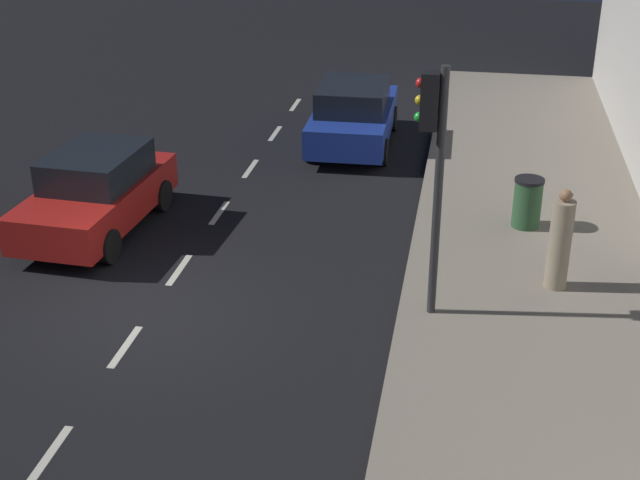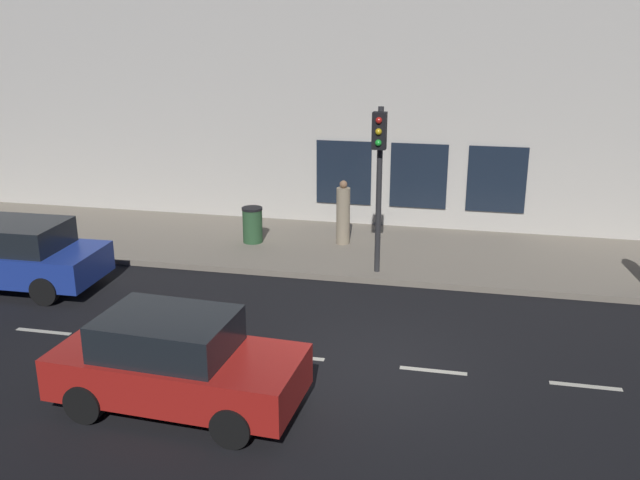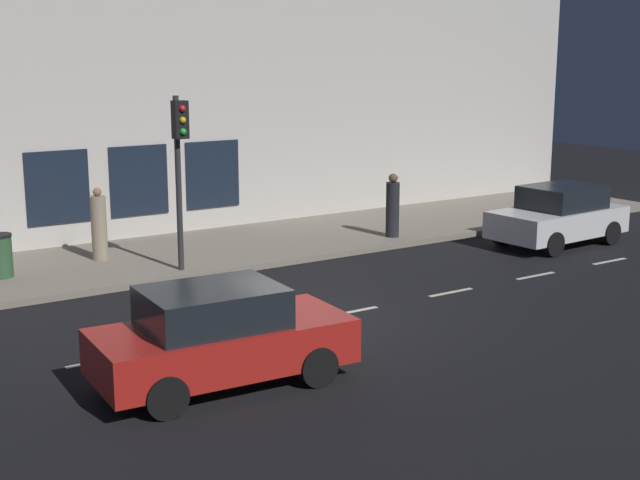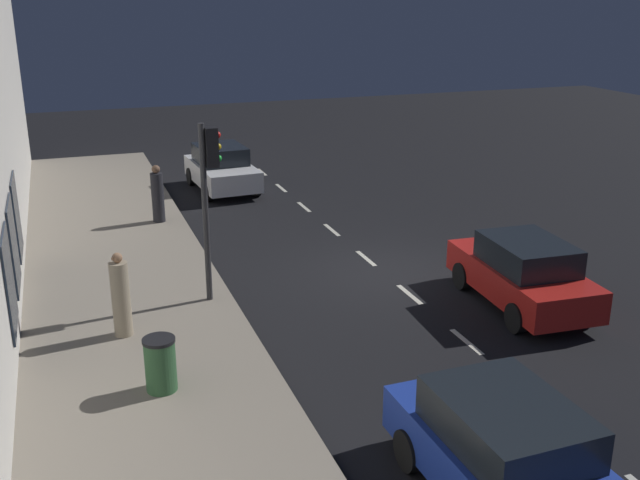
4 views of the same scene
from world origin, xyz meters
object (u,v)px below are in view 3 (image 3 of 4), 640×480
at_px(pedestrian_0, 393,207).
at_px(parked_car_0, 559,216).
at_px(parked_car_1, 220,336).
at_px(pedestrian_1, 99,227).
at_px(traffic_light, 180,151).
at_px(trash_bin, 0,256).

bearing_deg(pedestrian_0, parked_car_0, 61.99).
distance_m(parked_car_1, pedestrian_1, 8.66).
height_order(parked_car_1, pedestrian_0, pedestrian_0).
xyz_separation_m(traffic_light, trash_bin, (1.70, 3.65, -2.27)).
bearing_deg(parked_car_0, parked_car_1, 105.32).
bearing_deg(traffic_light, parked_car_1, 159.94).
xyz_separation_m(pedestrian_0, pedestrian_1, (1.76, 7.55, 0.01)).
distance_m(parked_car_0, trash_bin, 14.09).
relative_size(traffic_light, pedestrian_1, 2.26).
distance_m(parked_car_0, pedestrian_0, 4.42).
xyz_separation_m(parked_car_0, parked_car_1, (-4.12, 12.21, 0.00)).
height_order(traffic_light, pedestrian_1, traffic_light).
distance_m(pedestrian_1, trash_bin, 2.50).
xyz_separation_m(pedestrian_0, trash_bin, (1.35, 9.99, -0.31)).
bearing_deg(pedestrian_0, pedestrian_1, -93.49).
bearing_deg(parked_car_1, pedestrian_1, 175.74).
height_order(parked_car_1, pedestrian_1, pedestrian_1).
bearing_deg(traffic_light, pedestrian_0, -86.87).
relative_size(pedestrian_1, trash_bin, 1.80).
distance_m(parked_car_0, parked_car_1, 12.88).
distance_m(traffic_light, pedestrian_1, 3.12).
xyz_separation_m(parked_car_1, trash_bin, (8.17, 1.29, -0.15)).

